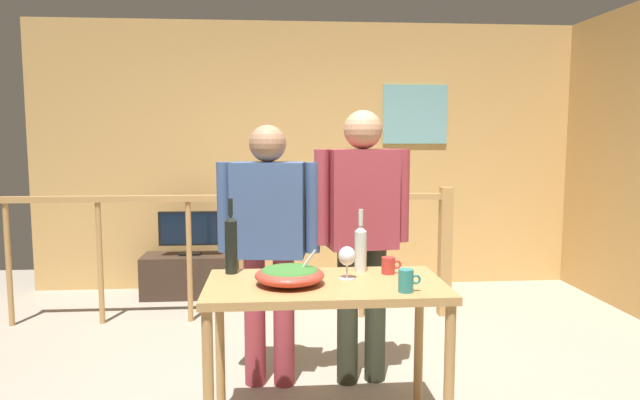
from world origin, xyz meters
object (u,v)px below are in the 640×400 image
(serving_table, at_px, (325,302))
(person_standing_left, at_px, (269,233))
(wine_bottle_clear, at_px, (361,247))
(stair_railing, at_px, (300,236))
(salad_bowl, at_px, (290,274))
(person_standing_right, at_px, (362,223))
(mug_red, at_px, (389,265))
(wine_bottle_dark, at_px, (231,243))
(tv_console, at_px, (191,275))
(flat_screen_tv, at_px, (189,229))
(mug_teal, at_px, (406,281))
(wine_glass, at_px, (347,257))
(framed_picture, at_px, (415,114))

(serving_table, bearing_deg, person_standing_left, 113.18)
(serving_table, bearing_deg, wine_bottle_clear, 45.89)
(stair_railing, bearing_deg, salad_bowl, -94.10)
(stair_railing, xyz_separation_m, person_standing_right, (0.32, -1.28, 0.30))
(wine_bottle_clear, relative_size, mug_red, 3.15)
(serving_table, distance_m, wine_bottle_dark, 0.59)
(tv_console, distance_m, salad_bowl, 2.97)
(flat_screen_tv, relative_size, mug_red, 5.29)
(stair_railing, height_order, wine_bottle_dark, wine_bottle_dark)
(person_standing_left, relative_size, person_standing_right, 0.95)
(wine_bottle_clear, xyz_separation_m, mug_red, (0.14, -0.06, -0.09))
(mug_teal, xyz_separation_m, person_standing_left, (-0.64, 0.88, 0.09))
(tv_console, relative_size, salad_bowl, 2.65)
(wine_glass, height_order, mug_red, wine_glass)
(framed_picture, distance_m, wine_bottle_clear, 3.08)
(flat_screen_tv, distance_m, salad_bowl, 2.87)
(person_standing_left, bearing_deg, stair_railing, -93.33)
(wine_glass, bearing_deg, flat_screen_tv, 113.91)
(mug_teal, bearing_deg, salad_bowl, 161.66)
(tv_console, bearing_deg, framed_picture, 7.37)
(mug_red, bearing_deg, serving_table, -156.65)
(salad_bowl, xyz_separation_m, wine_bottle_clear, (0.39, 0.25, 0.08))
(wine_glass, bearing_deg, framed_picture, 70.18)
(mug_teal, bearing_deg, person_standing_left, 126.31)
(mug_teal, bearing_deg, wine_bottle_dark, 152.52)
(wine_bottle_dark, relative_size, mug_teal, 3.70)
(flat_screen_tv, bearing_deg, person_standing_left, -69.17)
(tv_console, bearing_deg, person_standing_right, -56.90)
(flat_screen_tv, xyz_separation_m, person_standing_left, (0.77, -2.03, 0.30))
(serving_table, bearing_deg, wine_glass, 25.05)
(salad_bowl, relative_size, person_standing_right, 0.20)
(framed_picture, relative_size, mug_teal, 6.10)
(mug_red, bearing_deg, mug_teal, -88.35)
(framed_picture, bearing_deg, serving_table, -111.40)
(wine_glass, bearing_deg, stair_railing, 94.54)
(serving_table, height_order, mug_teal, mug_teal)
(tv_console, distance_m, wine_glass, 3.01)
(flat_screen_tv, height_order, salad_bowl, salad_bowl)
(flat_screen_tv, bearing_deg, mug_teal, -64.02)
(tv_console, relative_size, wine_bottle_dark, 2.26)
(framed_picture, distance_m, wine_bottle_dark, 3.34)
(mug_red, bearing_deg, wine_glass, -157.49)
(tv_console, distance_m, flat_screen_tv, 0.45)
(wine_glass, height_order, person_standing_left, person_standing_left)
(serving_table, xyz_separation_m, mug_red, (0.35, 0.15, 0.15))
(person_standing_left, bearing_deg, wine_glass, 130.78)
(serving_table, bearing_deg, salad_bowl, -169.92)
(stair_railing, bearing_deg, serving_table, -88.94)
(serving_table, distance_m, wine_glass, 0.25)
(serving_table, relative_size, salad_bowl, 3.48)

